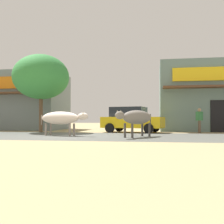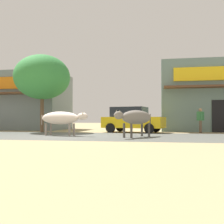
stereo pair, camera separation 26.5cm
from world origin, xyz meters
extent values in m
plane|color=tan|center=(0.00, 0.00, 0.00)|extent=(80.00, 80.00, 0.00)
cube|color=#545650|center=(0.00, 0.00, 0.00)|extent=(72.00, 6.25, 0.00)
cube|color=slate|center=(-7.22, 7.19, 2.29)|extent=(8.18, 4.57, 4.57)
cube|color=slate|center=(8.65, 7.19, 2.46)|extent=(7.98, 4.57, 4.92)
cube|color=yellow|center=(8.65, 4.84, 3.84)|extent=(6.38, 0.10, 0.90)
cube|color=brown|center=(8.65, 4.45, 2.95)|extent=(7.66, 0.90, 0.12)
cube|color=black|center=(8.44, 4.87, 1.05)|extent=(1.10, 0.06, 2.10)
cylinder|color=brown|center=(-3.10, 3.12, 1.22)|extent=(0.24, 0.24, 2.44)
ellipsoid|color=#34863E|center=(-3.10, 3.12, 3.63)|extent=(3.66, 3.66, 2.93)
cube|color=gold|center=(2.88, 3.85, 0.65)|extent=(4.15, 2.53, 0.70)
cube|color=#1E2328|center=(2.60, 3.91, 1.32)|extent=(2.42, 2.03, 0.64)
cylinder|color=black|center=(4.29, 4.44, 0.30)|extent=(0.62, 0.30, 0.60)
cylinder|color=black|center=(3.92, 2.73, 0.30)|extent=(0.62, 0.30, 0.60)
cylinder|color=black|center=(1.84, 4.98, 0.30)|extent=(0.62, 0.30, 0.60)
cylinder|color=black|center=(1.47, 3.26, 0.30)|extent=(0.62, 0.30, 0.60)
ellipsoid|color=beige|center=(-0.59, -0.14, 0.93)|extent=(2.26, 1.05, 0.67)
ellipsoid|color=beige|center=(0.72, -0.40, 1.01)|extent=(0.60, 0.39, 0.36)
cone|color=beige|center=(0.79, -0.31, 1.19)|extent=(0.06, 0.06, 0.12)
cone|color=beige|center=(0.75, -0.51, 1.19)|extent=(0.06, 0.06, 0.12)
cylinder|color=gray|center=(0.15, -0.06, 0.32)|extent=(0.11, 0.11, 0.64)
cylinder|color=gray|center=(0.06, -0.49, 0.32)|extent=(0.11, 0.11, 0.64)
cylinder|color=gray|center=(-1.24, 0.22, 0.32)|extent=(0.11, 0.11, 0.64)
cylinder|color=gray|center=(-1.33, -0.21, 0.32)|extent=(0.11, 0.11, 0.64)
cylinder|color=gray|center=(-1.71, 0.09, 0.83)|extent=(0.05, 0.05, 0.53)
ellipsoid|color=gray|center=(3.47, -0.54, 0.96)|extent=(1.67, 2.14, 0.67)
ellipsoid|color=gray|center=(2.76, -1.65, 1.04)|extent=(0.54, 0.62, 0.36)
cone|color=beige|center=(2.82, -1.75, 1.22)|extent=(0.06, 0.06, 0.12)
cone|color=beige|center=(2.65, -1.64, 1.22)|extent=(0.06, 0.06, 0.12)
cylinder|color=#4A4641|center=(3.28, -1.24, 0.34)|extent=(0.11, 0.11, 0.68)
cylinder|color=#4A4641|center=(2.91, -1.01, 0.34)|extent=(0.11, 0.11, 0.68)
cylinder|color=#4A4641|center=(4.03, -0.07, 0.34)|extent=(0.11, 0.11, 0.68)
cylinder|color=#4A4641|center=(3.66, 0.17, 0.34)|extent=(0.11, 0.11, 0.68)
cylinder|color=#4A4641|center=(4.07, 0.41, 0.86)|extent=(0.05, 0.05, 0.54)
cylinder|color=brown|center=(7.02, 3.88, 0.39)|extent=(0.14, 0.14, 0.78)
cylinder|color=brown|center=(7.02, 3.70, 0.39)|extent=(0.14, 0.14, 0.78)
cube|color=#33723F|center=(7.02, 3.79, 1.05)|extent=(0.47, 0.47, 0.55)
sphere|color=tan|center=(7.02, 3.79, 1.43)|extent=(0.21, 0.21, 0.21)
cylinder|color=#33723F|center=(7.02, 4.05, 1.08)|extent=(0.09, 0.09, 0.49)
cylinder|color=#33723F|center=(7.02, 3.53, 1.08)|extent=(0.09, 0.09, 0.49)
camera|label=1|loc=(4.33, -13.52, 0.90)|focal=43.13mm
camera|label=2|loc=(4.59, -13.48, 0.90)|focal=43.13mm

